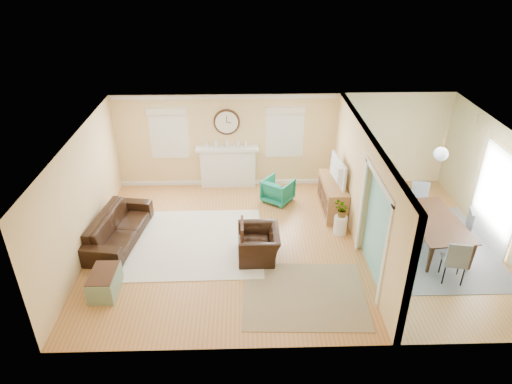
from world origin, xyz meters
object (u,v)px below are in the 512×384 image
eames_chair (259,244)px  green_chair (278,190)px  credenza (332,196)px  sofa (119,228)px  dining_table (433,233)px

eames_chair → green_chair: bearing=165.5°
eames_chair → credenza: 2.72m
credenza → eames_chair: bearing=-135.1°
credenza → sofa: bearing=-166.8°
green_chair → dining_table: 3.94m
green_chair → credenza: (1.34, -0.48, 0.08)m
eames_chair → dining_table: 3.91m
sofa → dining_table: size_ratio=1.15×
credenza → dining_table: bearing=-39.8°
eames_chair → green_chair: 2.47m
sofa → eames_chair: bearing=-94.6°
green_chair → dining_table: dining_table is taller
sofa → credenza: credenza is taller
sofa → eames_chair: sofa is taller
eames_chair → credenza: size_ratio=0.65×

